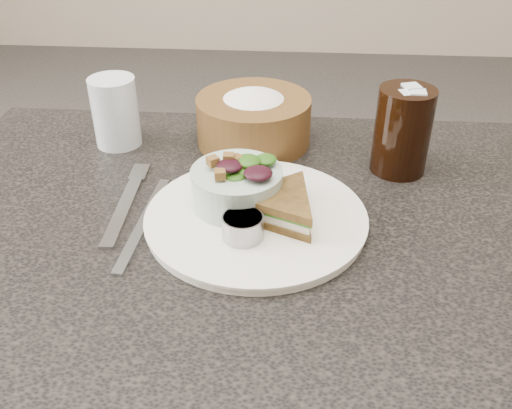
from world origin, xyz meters
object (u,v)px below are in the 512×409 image
Objects in this scene: dinner_plate at (256,218)px; dining_table at (248,390)px; sandwich at (280,206)px; water_glass at (115,112)px; cola_glass at (403,127)px; dressing_ramekin at (243,227)px; bread_basket at (254,113)px; salad_bowl at (237,181)px.

dining_table is at bearing 148.82° from dinner_plate.
sandwich is 0.37m from water_glass.
dining_table is at bearing -173.10° from sandwich.
cola_glass reaches higher than water_glass.
water_glass is (-0.24, 0.28, 0.03)m from dressing_ramekin.
sandwich reaches higher than dining_table.
cola_glass is at bearing 43.91° from dressing_ramekin.
dressing_ramekin is 0.37× the size of cola_glass.
dressing_ramekin is at bearing -136.09° from cola_glass.
dinner_plate is 2.05× the size of cola_glass.
bread_basket is 1.32× the size of cola_glass.
dressing_ramekin is 0.37m from water_glass.
sandwich is at bearing -38.27° from water_glass.
dinner_plate is at bearing -31.18° from dining_table.
dressing_ramekin is (-0.01, -0.05, 0.02)m from dinner_plate.
salad_bowl is (-0.01, 0.02, 0.43)m from dining_table.
salad_bowl is at bearing -150.19° from cola_glass.
water_glass reaches higher than bread_basket.
dinner_plate is 1.56× the size of bread_basket.
sandwich is at bearing -27.17° from salad_bowl.
water_glass is (-0.24, -0.02, 0.00)m from bread_basket.
cola_glass is at bearing 67.23° from sandwich.
dressing_ramekin is at bearing -88.18° from bread_basket.
sandwich is at bearing -77.42° from bread_basket.
water_glass is at bearing 165.59° from sandwich.
dressing_ramekin is 0.46× the size of water_glass.
salad_bowl reaches higher than dressing_ramekin.
dining_table is 0.54m from water_glass.
dining_table is at bearing -52.36° from salad_bowl.
dressing_ramekin is at bearing -103.58° from dinner_plate.
sandwich is at bearing 45.97° from dressing_ramekin.
dinner_plate is 5.58× the size of dressing_ramekin.
dining_table is 5.07× the size of bread_basket.
bread_basket is (-0.06, 0.25, 0.02)m from sandwich.
salad_bowl reaches higher than dining_table.
salad_bowl is 0.22m from bread_basket.
sandwich is 1.21× the size of water_glass.
bread_basket is 0.25m from cola_glass.
dressing_ramekin is at bearing -78.89° from salad_bowl.
bread_basket is at bearing 88.37° from salad_bowl.
dining_table is 8.40× the size of water_glass.
dining_table is 7.72× the size of salad_bowl.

